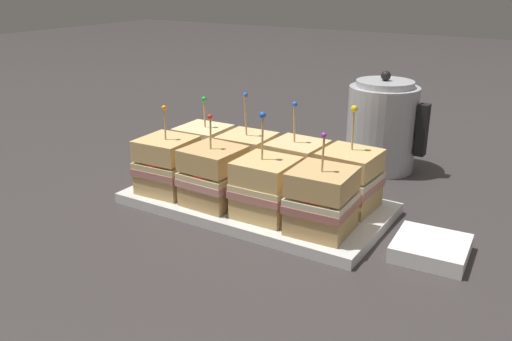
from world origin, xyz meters
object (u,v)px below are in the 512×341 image
(sandwich_front_far_left, at_px, (167,165))
(sandwich_back_far_right, at_px, (349,180))
(kettle_steel, at_px, (382,126))
(napkin_stack, at_px, (431,248))
(sandwich_front_center_left, at_px, (213,176))
(sandwich_back_far_left, at_px, (204,150))
(sandwich_back_center_right, at_px, (297,170))
(serving_platter, at_px, (256,203))
(sandwich_back_center_left, at_px, (247,159))
(sandwich_front_far_right, at_px, (322,201))
(sandwich_front_center_right, at_px, (266,188))

(sandwich_front_far_left, distance_m, sandwich_back_far_right, 0.32)
(kettle_steel, relative_size, napkin_stack, 1.88)
(sandwich_front_far_left, relative_size, sandwich_back_far_right, 0.92)
(sandwich_front_center_left, distance_m, sandwich_back_far_left, 0.15)
(sandwich_back_center_right, bearing_deg, sandwich_back_far_right, 1.20)
(serving_platter, bearing_deg, sandwich_front_center_left, -133.06)
(sandwich_back_center_left, bearing_deg, sandwich_front_far_left, -133.49)
(sandwich_front_far_right, xyz_separation_m, sandwich_back_far_right, (-0.00, 0.10, 0.00))
(sandwich_back_far_right, bearing_deg, sandwich_front_far_right, -89.92)
(sandwich_front_center_left, relative_size, sandwich_front_far_right, 1.00)
(kettle_steel, bearing_deg, sandwich_front_far_left, -125.88)
(sandwich_front_far_left, bearing_deg, kettle_steel, 54.12)
(sandwich_front_far_left, height_order, sandwich_back_center_left, sandwich_back_center_left)
(sandwich_back_center_left, bearing_deg, sandwich_front_center_left, -89.33)
(sandwich_front_far_right, distance_m, sandwich_back_center_right, 0.14)
(sandwich_front_far_right, height_order, sandwich_back_center_right, sandwich_back_center_right)
(sandwich_back_far_right, bearing_deg, sandwich_back_center_right, -178.80)
(sandwich_front_far_right, bearing_deg, sandwich_front_far_left, 179.78)
(sandwich_front_center_left, bearing_deg, sandwich_back_far_left, 133.32)
(sandwich_front_center_left, relative_size, sandwich_back_center_left, 0.91)
(sandwich_front_center_right, height_order, napkin_stack, sandwich_front_center_right)
(sandwich_back_center_right, bearing_deg, sandwich_back_center_left, 177.15)
(sandwich_back_far_left, relative_size, sandwich_back_center_right, 0.91)
(serving_platter, relative_size, sandwich_front_far_right, 2.88)
(sandwich_back_far_left, distance_m, kettle_steel, 0.37)
(sandwich_front_center_left, bearing_deg, sandwich_front_far_left, 179.44)
(sandwich_back_center_right, relative_size, sandwich_back_far_right, 0.98)
(sandwich_back_far_left, relative_size, kettle_steel, 0.75)
(sandwich_front_far_left, distance_m, sandwich_back_center_right, 0.23)
(sandwich_back_center_left, relative_size, kettle_steel, 0.84)
(kettle_steel, bearing_deg, serving_platter, -109.66)
(sandwich_back_center_left, bearing_deg, sandwich_back_far_left, 179.65)
(sandwich_back_center_right, bearing_deg, kettle_steel, 77.53)
(serving_platter, xyz_separation_m, napkin_stack, (0.31, -0.01, 0.00))
(sandwich_back_far_right, bearing_deg, serving_platter, -161.52)
(sandwich_front_center_left, height_order, sandwich_back_far_right, sandwich_back_far_right)
(serving_platter, distance_m, sandwich_back_center_left, 0.09)
(sandwich_back_center_left, distance_m, sandwich_back_center_right, 0.11)
(sandwich_front_center_right, distance_m, sandwich_back_center_right, 0.10)
(sandwich_front_center_left, xyz_separation_m, kettle_steel, (0.16, 0.37, 0.02))
(serving_platter, xyz_separation_m, sandwich_back_far_left, (-0.15, 0.05, 0.06))
(sandwich_front_center_right, bearing_deg, sandwich_back_far_right, 44.89)
(serving_platter, distance_m, sandwich_front_center_left, 0.09)
(sandwich_front_center_left, bearing_deg, sandwich_back_center_right, 44.54)
(serving_platter, distance_m, sandwich_front_far_left, 0.17)
(sandwich_front_far_right, bearing_deg, serving_platter, 160.04)
(sandwich_back_far_left, bearing_deg, sandwich_front_far_left, -90.19)
(serving_platter, height_order, sandwich_front_far_right, sandwich_front_far_right)
(sandwich_front_far_right, bearing_deg, sandwich_back_center_left, 151.92)
(sandwich_front_far_left, relative_size, sandwich_front_center_right, 0.93)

